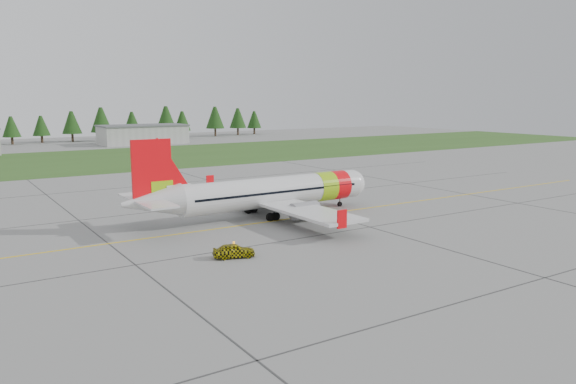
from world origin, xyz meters
TOP-DOWN VIEW (x-y plane):
  - ground at (0.00, 0.00)m, footprint 320.00×320.00m
  - aircraft at (3.94, 10.65)m, footprint 30.93×28.37m
  - follow_me_car at (-7.26, -2.42)m, footprint 1.59×1.74m
  - grass_strip at (0.00, 82.00)m, footprint 320.00×50.00m
  - taxi_guideline at (0.00, 8.00)m, footprint 120.00×0.25m
  - hangar_east at (25.00, 118.00)m, footprint 24.00×12.00m
  - treeline at (0.00, 138.00)m, footprint 160.00×8.00m

SIDE VIEW (x-z plane):
  - ground at x=0.00m, z-range 0.00..0.00m
  - taxi_guideline at x=0.00m, z-range 0.00..0.02m
  - grass_strip at x=0.00m, z-range 0.00..0.03m
  - follow_me_car at x=-7.26m, z-range 0.00..3.57m
  - hangar_east at x=25.00m, z-range 0.00..5.20m
  - aircraft at x=3.94m, z-range -1.98..7.39m
  - treeline at x=0.00m, z-range 0.00..10.00m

